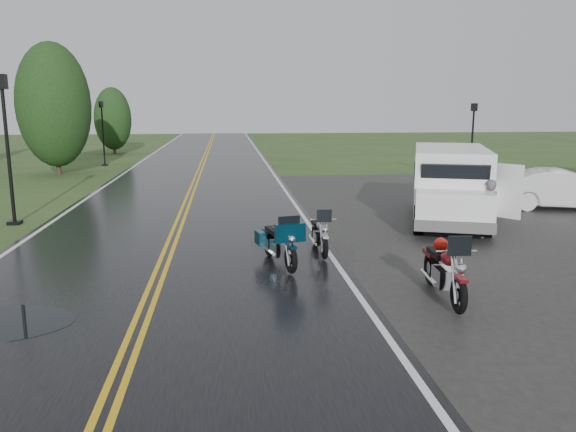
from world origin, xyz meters
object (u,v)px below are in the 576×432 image
object	(u,v)px
motorcycle_teal	(291,248)
person_at_van	(488,210)
lamp_post_far_right	(472,143)
lamp_post_far_left	(103,133)
motorcycle_red	(460,280)
motorcycle_silver	(325,238)
lamp_post_near_left	(8,150)
sedan_white	(563,190)
van_white	(420,194)

from	to	relation	value
motorcycle_teal	person_at_van	distance (m)	6.17
lamp_post_far_right	lamp_post_far_left	bearing A→B (deg)	152.46
motorcycle_red	person_at_van	distance (m)	6.10
motorcycle_silver	lamp_post_near_left	world-z (taller)	lamp_post_near_left
motorcycle_teal	person_at_van	world-z (taller)	person_at_van
sedan_white	lamp_post_near_left	size ratio (longest dim) A/B	0.93
sedan_white	lamp_post_far_left	bearing A→B (deg)	65.10
van_white	motorcycle_red	bearing A→B (deg)	-83.96
lamp_post_near_left	lamp_post_far_left	size ratio (longest dim) A/B	1.18
lamp_post_near_left	lamp_post_far_right	size ratio (longest dim) A/B	1.22
motorcycle_red	motorcycle_teal	size ratio (longest dim) A/B	1.07
lamp_post_far_right	motorcycle_red	bearing A→B (deg)	-114.53
motorcycle_red	van_white	bearing A→B (deg)	81.21
motorcycle_silver	lamp_post_far_right	world-z (taller)	lamp_post_far_right
lamp_post_far_left	van_white	bearing A→B (deg)	-57.51
lamp_post_near_left	lamp_post_far_left	xyz separation A→B (m)	(-0.76, 16.51, -0.33)
person_at_van	lamp_post_far_left	size ratio (longest dim) A/B	0.42
van_white	lamp_post_far_left	distance (m)	22.73
motorcycle_red	motorcycle_teal	bearing A→B (deg)	138.57
motorcycle_teal	van_white	bearing A→B (deg)	27.78
sedan_white	lamp_post_far_left	world-z (taller)	lamp_post_far_left
sedan_white	person_at_van	bearing A→B (deg)	146.54
person_at_van	sedan_white	xyz separation A→B (m)	(4.37, 3.67, -0.10)
motorcycle_silver	lamp_post_near_left	distance (m)	9.94
motorcycle_silver	person_at_van	world-z (taller)	person_at_van
motorcycle_red	lamp_post_far_right	xyz separation A→B (m)	(7.16, 15.70, 1.15)
person_at_van	lamp_post_far_left	xyz separation A→B (m)	(-13.85, 19.78, 1.09)
lamp_post_far_right	lamp_post_near_left	bearing A→B (deg)	-157.55
person_at_van	lamp_post_far_right	size ratio (longest dim) A/B	0.43
van_white	lamp_post_far_left	world-z (taller)	lamp_post_far_left
motorcycle_teal	lamp_post_far_right	xyz separation A→B (m)	(9.68, 13.13, 1.20)
lamp_post_near_left	lamp_post_far_right	distance (m)	18.66
motorcycle_teal	lamp_post_far_right	world-z (taller)	lamp_post_far_right
sedan_white	lamp_post_far_left	xyz separation A→B (m)	(-18.23, 16.11, 1.19)
lamp_post_far_left	lamp_post_far_right	world-z (taller)	lamp_post_far_left
motorcycle_teal	lamp_post_near_left	size ratio (longest dim) A/B	0.46
lamp_post_far_right	sedan_white	bearing A→B (deg)	-88.01
person_at_van	lamp_post_near_left	size ratio (longest dim) A/B	0.35
sedan_white	lamp_post_far_left	size ratio (longest dim) A/B	1.10
motorcycle_teal	motorcycle_silver	size ratio (longest dim) A/B	1.08
motorcycle_silver	lamp_post_far_left	world-z (taller)	lamp_post_far_left
motorcycle_red	sedan_white	distance (m)	11.62
van_white	lamp_post_near_left	xyz separation A→B (m)	(-11.45, 2.65, 1.06)
lamp_post_far_left	lamp_post_near_left	bearing A→B (deg)	-87.38
motorcycle_silver	person_at_van	size ratio (longest dim) A/B	1.21
motorcycle_teal	lamp_post_far_left	xyz separation A→B (m)	(-8.32, 22.51, 1.26)
lamp_post_far_left	lamp_post_far_right	distance (m)	20.29
motorcycle_red	van_white	xyz separation A→B (m)	(1.37, 5.92, 0.49)
sedan_white	lamp_post_far_right	size ratio (longest dim) A/B	1.14
lamp_post_far_left	person_at_van	bearing A→B (deg)	-55.00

